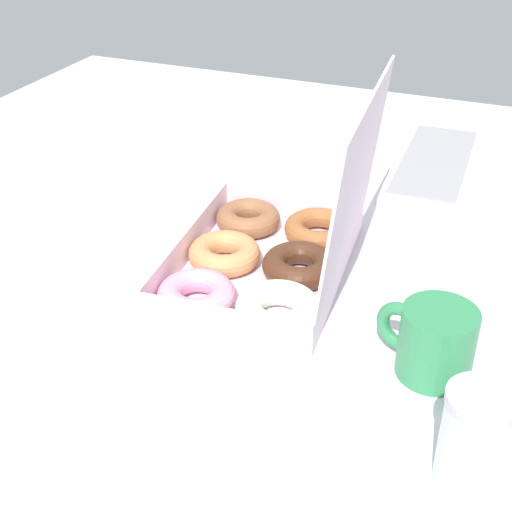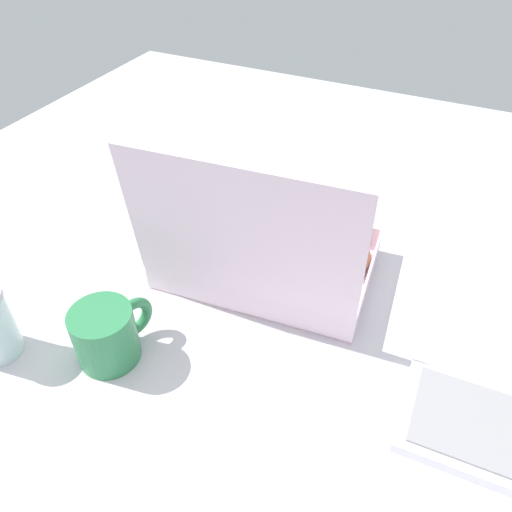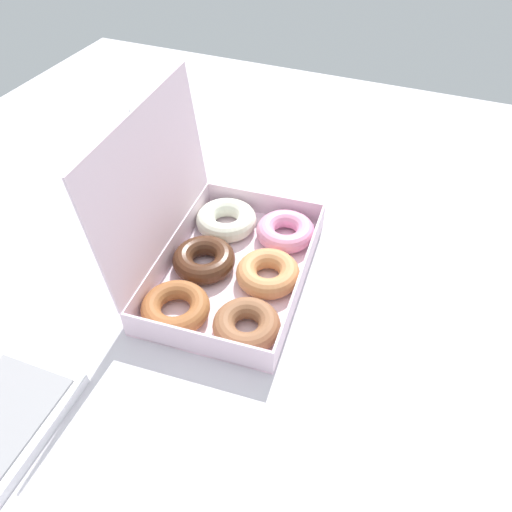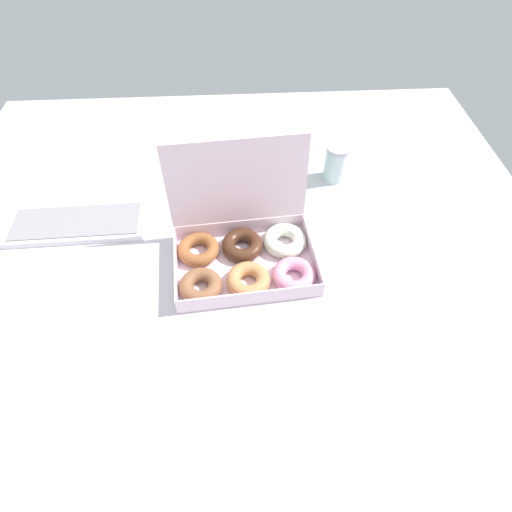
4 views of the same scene
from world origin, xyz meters
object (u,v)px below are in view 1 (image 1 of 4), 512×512
donut_box (270,255)px  glass_jar (475,440)px  keyboard (434,165)px  coffee_mug (434,341)px

donut_box → glass_jar: 44.71cm
keyboard → glass_jar: (77.63, 17.04, 4.93)cm
donut_box → keyboard: donut_box is taller
keyboard → coffee_mug: (61.40, 10.24, 3.72)cm
keyboard → coffee_mug: size_ratio=3.02×
glass_jar → donut_box: bearing=-131.6°
donut_box → coffee_mug: 29.79cm
keyboard → glass_jar: size_ratio=3.28×
keyboard → glass_jar: bearing=12.4°
donut_box → coffee_mug: donut_box is taller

